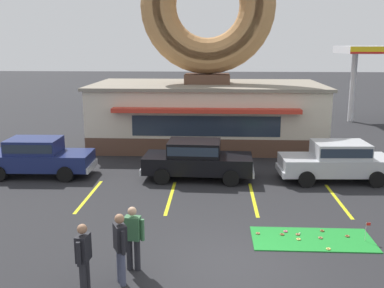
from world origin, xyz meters
name	(u,v)px	position (x,y,z in m)	size (l,w,h in m)	color
ground_plane	(231,265)	(0.00, 0.00, 0.00)	(160.00, 160.00, 0.00)	#232326
donut_shop_building	(207,76)	(-0.90, 13.94, 3.74)	(12.30, 6.75, 10.96)	brown
putting_mat	(312,239)	(2.35, 1.61, 0.01)	(3.41, 1.59, 0.03)	#1E842D
mini_donut_near_left	(258,233)	(0.84, 1.86, 0.05)	(0.13, 0.13, 0.04)	#A5724C
mini_donut_near_right	(328,249)	(2.65, 0.94, 0.05)	(0.13, 0.13, 0.04)	#E5C666
mini_donut_mid_left	(347,236)	(3.39, 1.81, 0.05)	(0.13, 0.13, 0.04)	brown
mini_donut_mid_centre	(282,234)	(1.53, 1.83, 0.05)	(0.13, 0.13, 0.04)	brown
mini_donut_mid_right	(299,239)	(1.95, 1.52, 0.05)	(0.13, 0.13, 0.04)	#E5C666
mini_donut_far_left	(286,231)	(1.67, 2.05, 0.05)	(0.13, 0.13, 0.04)	#D8667F
mini_donut_far_centre	(320,238)	(2.59, 1.65, 0.05)	(0.13, 0.13, 0.04)	#A5724C
mini_donut_far_right	(298,234)	(1.99, 1.85, 0.05)	(0.13, 0.13, 0.04)	#A5724C
mini_donut_extra	(322,231)	(2.76, 2.15, 0.05)	(0.13, 0.13, 0.04)	brown
golf_ball	(300,233)	(2.07, 1.93, 0.05)	(0.04, 0.04, 0.04)	white
putting_flag_pin	(367,227)	(3.85, 1.56, 0.44)	(0.13, 0.01, 0.55)	silver
car_navy	(37,155)	(-7.90, 7.49, 0.87)	(4.60, 2.07, 1.60)	navy
car_silver	(337,160)	(4.50, 7.41, 0.87)	(4.64, 2.14, 1.60)	#B2B5BA
car_black	(197,158)	(-1.19, 7.37, 0.87)	(4.62, 2.10, 1.60)	black
pedestrian_blue_sweater_man	(133,235)	(-2.42, -0.36, 0.91)	(0.59, 0.29, 1.64)	#232328
pedestrian_hooded_kid	(84,256)	(-3.30, -1.52, 0.92)	(0.28, 0.59, 1.67)	#232328
pedestrian_leather_jacket_man	(120,245)	(-2.59, -1.02, 0.95)	(0.39, 0.54, 1.71)	#474C66
trash_bin	(344,149)	(5.82, 11.03, 0.50)	(0.57, 0.57, 0.97)	#51565B
parking_stripe_far_left	(89,196)	(-5.04, 5.00, 0.00)	(0.12, 3.60, 0.01)	yellow
parking_stripe_left	(170,197)	(-2.04, 5.00, 0.00)	(0.12, 3.60, 0.01)	yellow
parking_stripe_mid_left	(253,199)	(0.96, 5.00, 0.00)	(0.12, 3.60, 0.01)	yellow
parking_stripe_centre	(338,200)	(3.96, 5.00, 0.00)	(0.12, 3.60, 0.01)	yellow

